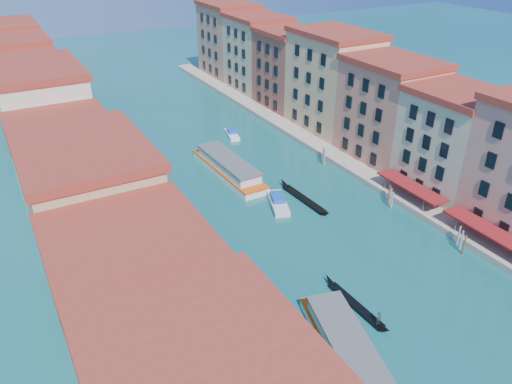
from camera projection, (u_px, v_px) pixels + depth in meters
left_bank_palazzos at (56, 150)px, 74.79m from camera, size 12.80×128.40×21.00m
right_bank_palazzos at (350, 94)px, 98.89m from camera, size 12.80×128.40×21.00m
quay at (315, 144)px, 99.90m from camera, size 4.00×140.00×1.00m
restaurant_awnings at (498, 235)px, 66.54m from camera, size 3.20×44.55×3.12m
mooring_poles_right at (445, 231)px, 70.49m from camera, size 1.44×54.24×3.20m
vaporetto_near at (350, 354)px, 50.49m from camera, size 9.05×19.41×2.82m
vaporetto_far at (228, 167)px, 88.70m from camera, size 5.25×20.61×3.05m
gondola_fore at (356, 304)px, 58.37m from camera, size 1.38×11.70×2.33m
gondola_far at (303, 198)px, 80.82m from camera, size 1.78×13.63×1.93m
motorboat_mid at (278, 202)px, 79.24m from camera, size 4.84×7.93×1.57m
motorboat_far at (232, 134)px, 104.86m from camera, size 3.30×6.51×1.29m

